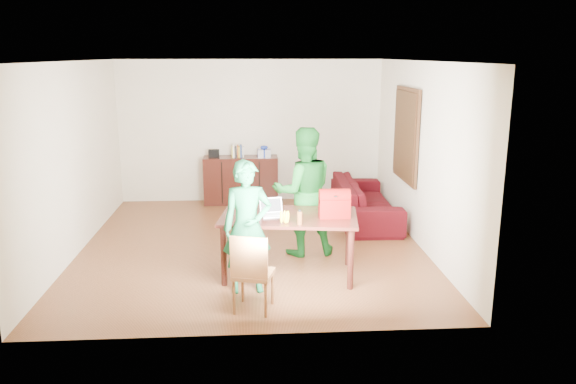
{
  "coord_description": "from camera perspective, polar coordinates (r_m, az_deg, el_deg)",
  "views": [
    {
      "loc": [
        0.02,
        -7.99,
        2.8
      ],
      "look_at": [
        0.48,
        -0.97,
        1.06
      ],
      "focal_mm": 35.0,
      "sensor_mm": 36.0,
      "label": 1
    }
  ],
  "objects": [
    {
      "name": "person_far",
      "position": [
        7.89,
        1.6,
        0.04
      ],
      "size": [
        0.96,
        0.79,
        1.82
      ],
      "primitive_type": "imported",
      "rotation": [
        0.0,
        0.0,
        3.26
      ],
      "color": "#145A1B",
      "rests_on": "ground"
    },
    {
      "name": "room",
      "position": [
        8.26,
        -3.73,
        3.45
      ],
      "size": [
        5.2,
        5.7,
        2.9
      ],
      "color": "#462511",
      "rests_on": "ground"
    },
    {
      "name": "sofa",
      "position": [
        9.76,
        7.8,
        -0.84
      ],
      "size": [
        0.97,
        2.35,
        0.68
      ],
      "primitive_type": "imported",
      "rotation": [
        0.0,
        0.0,
        1.55
      ],
      "color": "#3F080D",
      "rests_on": "ground"
    },
    {
      "name": "laptop",
      "position": [
        7.09,
        -1.51,
        -2.11
      ],
      "size": [
        0.32,
        0.25,
        0.21
      ],
      "rotation": [
        0.0,
        0.0,
        0.18
      ],
      "color": "white",
      "rests_on": "table"
    },
    {
      "name": "person_near",
      "position": [
        6.67,
        -4.16,
        -3.59
      ],
      "size": [
        0.62,
        0.44,
        1.61
      ],
      "primitive_type": "imported",
      "rotation": [
        0.0,
        0.0,
        0.09
      ],
      "color": "#135931",
      "rests_on": "ground"
    },
    {
      "name": "red_bag",
      "position": [
        7.05,
        4.73,
        -1.43
      ],
      "size": [
        0.39,
        0.23,
        0.28
      ],
      "primitive_type": "cube",
      "rotation": [
        0.0,
        0.0,
        -0.02
      ],
      "color": "maroon",
      "rests_on": "table"
    },
    {
      "name": "bananas",
      "position": [
        6.8,
        -0.35,
        -2.93
      ],
      "size": [
        0.17,
        0.12,
        0.06
      ],
      "primitive_type": null,
      "rotation": [
        0.0,
        0.0,
        -0.14
      ],
      "color": "gold",
      "rests_on": "table"
    },
    {
      "name": "table",
      "position": [
        7.16,
        0.1,
        -3.17
      ],
      "size": [
        1.83,
        1.19,
        0.8
      ],
      "rotation": [
        0.0,
        0.0,
        -0.14
      ],
      "color": "black",
      "rests_on": "ground"
    },
    {
      "name": "bottle",
      "position": [
        6.73,
        1.19,
        -2.56
      ],
      "size": [
        0.07,
        0.07,
        0.18
      ],
      "primitive_type": "cylinder",
      "rotation": [
        0.0,
        0.0,
        0.21
      ],
      "color": "#582E14",
      "rests_on": "table"
    },
    {
      "name": "chair",
      "position": [
        6.35,
        -3.54,
        -9.68
      ],
      "size": [
        0.5,
        0.49,
        0.91
      ],
      "rotation": [
        0.0,
        0.0,
        -0.26
      ],
      "color": "brown",
      "rests_on": "ground"
    }
  ]
}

